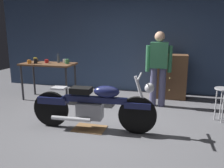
# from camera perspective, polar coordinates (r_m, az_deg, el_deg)

# --- Properties ---
(ground_plane) EXTENTS (12.00, 12.00, 0.00)m
(ground_plane) POSITION_cam_1_polar(r_m,az_deg,el_deg) (4.32, -1.63, -10.53)
(ground_plane) COLOR slate
(back_wall) EXTENTS (8.00, 0.12, 3.10)m
(back_wall) POSITION_cam_1_polar(r_m,az_deg,el_deg) (6.69, 5.20, 11.50)
(back_wall) COLOR #384C70
(back_wall) RESTS_ON ground_plane
(workbench) EXTENTS (1.30, 0.64, 0.90)m
(workbench) POSITION_cam_1_polar(r_m,az_deg,el_deg) (6.09, -14.92, 3.75)
(workbench) COLOR brown
(workbench) RESTS_ON ground_plane
(motorcycle) EXTENTS (2.19, 0.60, 1.00)m
(motorcycle) POSITION_cam_1_polar(r_m,az_deg,el_deg) (4.14, -4.44, -5.01)
(motorcycle) COLOR black
(motorcycle) RESTS_ON ground_plane
(person_standing) EXTENTS (0.57, 0.23, 1.67)m
(person_standing) POSITION_cam_1_polar(r_m,az_deg,el_deg) (5.40, 11.01, 4.27)
(person_standing) COLOR #505073
(person_standing) RESTS_ON ground_plane
(shop_stool) EXTENTS (0.32, 0.32, 0.64)m
(shop_stool) POSITION_cam_1_polar(r_m,az_deg,el_deg) (4.97, 24.88, -2.51)
(shop_stool) COLOR #B2B2B7
(shop_stool) RESTS_ON ground_plane
(wooden_dresser) EXTENTS (0.80, 0.47, 1.10)m
(wooden_dresser) POSITION_cam_1_polar(r_m,az_deg,el_deg) (6.21, 13.68, 1.76)
(wooden_dresser) COLOR brown
(wooden_dresser) RESTS_ON ground_plane
(drip_tray) EXTENTS (0.56, 0.40, 0.01)m
(drip_tray) POSITION_cam_1_polar(r_m,az_deg,el_deg) (4.32, -5.34, -10.50)
(drip_tray) COLOR olive
(drip_tray) RESTS_ON ground_plane
(mug_orange_travel) EXTENTS (0.12, 0.09, 0.09)m
(mug_orange_travel) POSITION_cam_1_polar(r_m,az_deg,el_deg) (6.13, -19.10, 5.02)
(mug_orange_travel) COLOR orange
(mug_orange_travel) RESTS_ON workbench
(mug_white_ceramic) EXTENTS (0.11, 0.08, 0.09)m
(mug_white_ceramic) POSITION_cam_1_polar(r_m,az_deg,el_deg) (6.04, -11.20, 5.40)
(mug_white_ceramic) COLOR white
(mug_white_ceramic) RESTS_ON workbench
(mug_green_speckled) EXTENTS (0.12, 0.09, 0.11)m
(mug_green_speckled) POSITION_cam_1_polar(r_m,az_deg,el_deg) (5.87, -10.63, 5.29)
(mug_green_speckled) COLOR #3D7F4C
(mug_green_speckled) RESTS_ON workbench
(mug_yellow_tall) EXTENTS (0.12, 0.09, 0.10)m
(mug_yellow_tall) POSITION_cam_1_polar(r_m,az_deg,el_deg) (6.51, -17.76, 5.58)
(mug_yellow_tall) COLOR yellow
(mug_yellow_tall) RESTS_ON workbench
(mug_red_diner) EXTENTS (0.12, 0.09, 0.09)m
(mug_red_diner) POSITION_cam_1_polar(r_m,az_deg,el_deg) (6.13, -15.28, 5.26)
(mug_red_diner) COLOR red
(mug_red_diner) RESTS_ON workbench
(mug_black_matte) EXTENTS (0.12, 0.08, 0.11)m
(mug_black_matte) POSITION_cam_1_polar(r_m,az_deg,el_deg) (6.10, -17.72, 5.19)
(mug_black_matte) COLOR black
(mug_black_matte) RESTS_ON workbench
(bottle) EXTENTS (0.06, 0.06, 0.24)m
(bottle) POSITION_cam_1_polar(r_m,az_deg,el_deg) (6.11, -12.65, 5.88)
(bottle) COLOR #3F4C59
(bottle) RESTS_ON workbench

